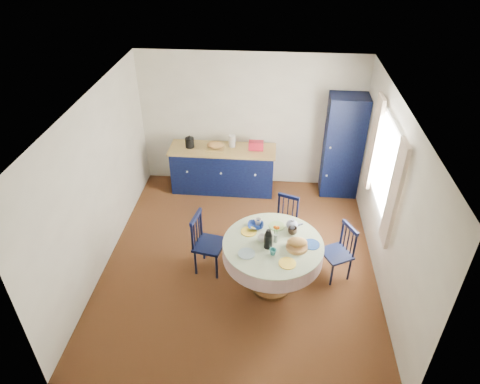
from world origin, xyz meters
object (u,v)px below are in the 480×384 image
object	(u,v)px
pantry_cabinet	(343,147)
mug_a	(262,238)
dining_table	(273,250)
mug_d	(258,222)
cobalt_bowl	(256,226)
chair_far	(284,221)
kitchen_counter	(223,168)
chair_left	(207,243)
mug_c	(293,231)
mug_b	(273,252)
chair_right	(339,252)

from	to	relation	value
pantry_cabinet	mug_a	distance (m)	2.85
dining_table	mug_a	distance (m)	0.23
pantry_cabinet	mug_a	world-z (taller)	pantry_cabinet
dining_table	mug_d	xyz separation A→B (m)	(-0.23, 0.38, 0.17)
pantry_cabinet	cobalt_bowl	distance (m)	2.66
pantry_cabinet	chair_far	xyz separation A→B (m)	(-1.01, -1.58, -0.52)
pantry_cabinet	chair_far	bearing A→B (deg)	-121.70
kitchen_counter	dining_table	distance (m)	2.65
mug_d	chair_left	bearing A→B (deg)	-174.63
mug_a	mug_c	xyz separation A→B (m)	(0.40, 0.19, 0.00)
chair_far	mug_d	size ratio (longest dim) A/B	8.57
mug_b	chair_left	bearing A→B (deg)	150.66
pantry_cabinet	dining_table	size ratio (longest dim) A/B	1.41
kitchen_counter	chair_left	world-z (taller)	kitchen_counter
chair_far	mug_d	distance (m)	0.83
mug_a	cobalt_bowl	distance (m)	0.30
kitchen_counter	pantry_cabinet	xyz separation A→B (m)	(2.14, 0.10, 0.50)
chair_left	mug_d	xyz separation A→B (m)	(0.72, 0.07, 0.38)
dining_table	chair_left	bearing A→B (deg)	161.90
mug_c	cobalt_bowl	xyz separation A→B (m)	(-0.50, 0.10, -0.02)
pantry_cabinet	cobalt_bowl	bearing A→B (deg)	-121.65
cobalt_bowl	mug_c	bearing A→B (deg)	-11.10
mug_c	chair_right	bearing A→B (deg)	9.39
pantry_cabinet	mug_d	xyz separation A→B (m)	(-1.40, -2.17, -0.09)
mug_d	cobalt_bowl	bearing A→B (deg)	-111.96
mug_a	mug_d	xyz separation A→B (m)	(-0.07, 0.35, -0.00)
chair_far	mug_a	xyz separation A→B (m)	(-0.32, -0.95, 0.43)
chair_left	chair_right	distance (m)	1.88
dining_table	mug_a	xyz separation A→B (m)	(-0.16, 0.03, 0.17)
pantry_cabinet	mug_b	xyz separation A→B (m)	(-1.18, -2.77, -0.09)
dining_table	mug_d	bearing A→B (deg)	120.97
pantry_cabinet	mug_d	distance (m)	2.58
chair_left	pantry_cabinet	bearing A→B (deg)	-32.09
kitchen_counter	chair_left	xyz separation A→B (m)	(0.02, -2.14, 0.03)
chair_far	mug_c	xyz separation A→B (m)	(0.08, -0.76, 0.43)
dining_table	mug_a	size ratio (longest dim) A/B	11.21
chair_far	mug_d	bearing A→B (deg)	-102.61
pantry_cabinet	dining_table	bearing A→B (deg)	-113.82
kitchen_counter	chair_right	size ratio (longest dim) A/B	2.24
mug_a	cobalt_bowl	xyz separation A→B (m)	(-0.10, 0.29, -0.02)
kitchen_counter	chair_left	distance (m)	2.14
chair_far	mug_b	world-z (taller)	mug_b
mug_c	mug_d	world-z (taller)	mug_c
pantry_cabinet	mug_d	size ratio (longest dim) A/B	19.22
mug_c	cobalt_bowl	bearing A→B (deg)	168.90
pantry_cabinet	mug_d	world-z (taller)	pantry_cabinet
mug_a	cobalt_bowl	world-z (taller)	mug_a
pantry_cabinet	chair_left	world-z (taller)	pantry_cabinet
pantry_cabinet	chair_left	bearing A→B (deg)	-132.64
chair_left	chair_far	size ratio (longest dim) A/B	1.12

